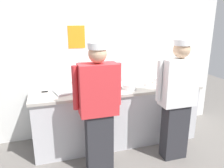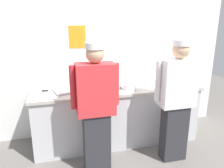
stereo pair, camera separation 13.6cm
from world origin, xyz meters
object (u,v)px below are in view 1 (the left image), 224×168
Objects in this scene: sheet_tray at (69,91)px; chefs_knife at (50,91)px; plate_stack_rear at (168,82)px; ramekin_orange_sauce at (147,84)px; ramekin_green_sauce at (131,84)px; chef_center at (177,98)px; squeeze_bottle_primary at (161,77)px; mixing_bowl_steel at (109,83)px; deli_cup at (156,80)px; chef_near_left at (98,107)px; plate_stack_front at (129,86)px.

sheet_tray is 1.50× the size of chefs_knife.
plate_stack_rear reaches higher than ramekin_orange_sauce.
sheet_tray is at bearing -177.54° from ramekin_green_sauce.
chef_center is at bearing -107.85° from plate_stack_rear.
chefs_knife is (-1.63, 0.73, 0.02)m from chef_center.
ramekin_green_sauce is (-0.53, -0.02, -0.06)m from squeeze_bottle_primary.
chef_center is at bearing -24.11° from chefs_knife.
chef_center is at bearing -101.34° from squeeze_bottle_primary.
chef_center is 4.39× the size of mixing_bowl_steel.
plate_stack_rear is 0.87× the size of chefs_knife.
ramekin_orange_sauce is at bearing 104.46° from chef_center.
plate_stack_rear is 0.19m from deli_cup.
deli_cup is 1.67m from chefs_knife.
chef_center reaches higher than ramekin_green_sauce.
chef_near_left is 1.08m from chef_center.
chef_center is 1.79m from chefs_knife.
plate_stack_rear is 0.58m from ramekin_green_sauce.
plate_stack_front is 0.56m from deli_cup.
mixing_bowl_steel is 0.62m from sheet_tray.
plate_stack_front is 0.67m from plate_stack_rear.
plate_stack_rear is 2.59× the size of ramekin_green_sauce.
plate_stack_front is 0.32m from mixing_bowl_steel.
plate_stack_front is 2.33× the size of deli_cup.
chef_center is 0.70m from deli_cup.
sheet_tray reaches higher than chefs_knife.
chef_near_left is 0.77m from plate_stack_front.
plate_stack_front is 0.76× the size of chefs_knife.
ramekin_orange_sauce is (1.21, -0.06, 0.01)m from sheet_tray.
mixing_bowl_steel is 1.38× the size of chefs_knife.
chefs_knife is at bearing 178.83° from ramekin_green_sauce.
deli_cup is (-0.10, -0.03, -0.04)m from squeeze_bottle_primary.
deli_cup is (0.20, 0.09, 0.02)m from ramekin_orange_sauce.
plate_stack_front is 0.88× the size of plate_stack_rear.
chef_center is at bearing -93.38° from deli_cup.
ramekin_green_sauce is at bearing 156.02° from ramekin_orange_sauce.
plate_stack_rear reaches higher than chefs_knife.
chef_near_left reaches higher than ramekin_green_sauce.
deli_cup reaches higher than ramekin_orange_sauce.
mixing_bowl_steel is (-0.93, 0.14, 0.03)m from plate_stack_rear.
sheet_tray is at bearing 177.13° from ramekin_orange_sauce.
ramekin_green_sauce reaches higher than sheet_tray.
chef_near_left is at bearing -148.05° from ramekin_orange_sauce.
mixing_bowl_steel is 4.23× the size of deli_cup.
squeeze_bottle_primary is at bearing 22.65° from ramekin_orange_sauce.
plate_stack_front is (0.59, 0.49, 0.06)m from chef_near_left.
squeeze_bottle_primary is (-0.03, 0.17, 0.05)m from plate_stack_rear.
chef_center is 18.18× the size of ramekin_green_sauce.
sheet_tray is (-0.29, 0.64, 0.03)m from chef_near_left.
ramekin_green_sauce is at bearing 165.30° from plate_stack_rear.
plate_stack_front reaches higher than chefs_knife.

